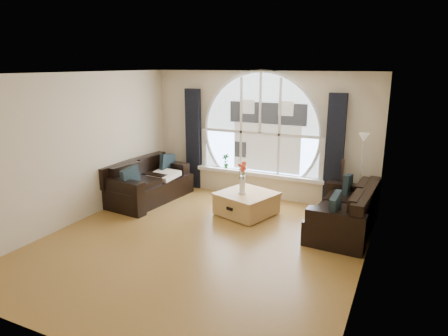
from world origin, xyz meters
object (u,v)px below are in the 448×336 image
(floor_lamp, at_px, (361,175))
(vase_flowers, at_px, (242,174))
(sofa_left, at_px, (149,182))
(sofa_right, at_px, (344,210))
(coffee_chest, at_px, (246,203))
(potted_plant, at_px, (226,161))
(guitar, at_px, (342,184))

(floor_lamp, bearing_deg, vase_flowers, -154.92)
(sofa_left, height_order, floor_lamp, floor_lamp)
(sofa_right, xyz_separation_m, vase_flowers, (-1.89, -0.03, 0.43))
(sofa_left, xyz_separation_m, coffee_chest, (2.22, 0.09, -0.16))
(floor_lamp, relative_size, potted_plant, 4.86)
(sofa_right, distance_m, guitar, 1.09)
(vase_flowers, relative_size, guitar, 0.66)
(coffee_chest, xyz_separation_m, potted_plant, (-0.98, 1.15, 0.48))
(sofa_right, bearing_deg, potted_plant, 160.60)
(vase_flowers, relative_size, floor_lamp, 0.44)
(potted_plant, bearing_deg, vase_flowers, -52.90)
(potted_plant, bearing_deg, floor_lamp, -5.20)
(guitar, bearing_deg, potted_plant, 165.35)
(coffee_chest, distance_m, floor_lamp, 2.22)
(sofa_left, distance_m, vase_flowers, 2.19)
(vase_flowers, distance_m, guitar, 2.02)
(floor_lamp, height_order, guitar, floor_lamp)
(floor_lamp, xyz_separation_m, potted_plant, (-2.94, 0.27, -0.09))
(vase_flowers, bearing_deg, coffee_chest, 44.59)
(guitar, bearing_deg, sofa_left, -175.70)
(coffee_chest, xyz_separation_m, vase_flowers, (-0.06, -0.06, 0.59))
(coffee_chest, height_order, guitar, guitar)
(coffee_chest, bearing_deg, sofa_left, -159.53)
(guitar, xyz_separation_m, potted_plant, (-2.59, 0.12, 0.18))
(vase_flowers, bearing_deg, guitar, 33.28)
(sofa_left, bearing_deg, sofa_right, 7.10)
(coffee_chest, bearing_deg, vase_flowers, -117.24)
(sofa_left, height_order, vase_flowers, vase_flowers)
(floor_lamp, distance_m, potted_plant, 2.95)
(sofa_left, distance_m, floor_lamp, 4.30)
(vase_flowers, xyz_separation_m, potted_plant, (-0.92, 1.21, -0.11))
(sofa_right, bearing_deg, floor_lamp, 85.07)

